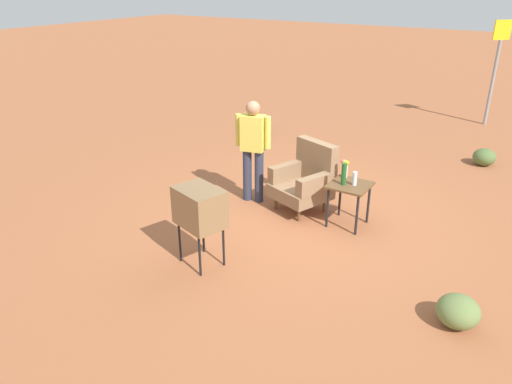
{
  "coord_description": "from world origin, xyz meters",
  "views": [
    {
      "loc": [
        3.03,
        -6.1,
        3.38
      ],
      "look_at": [
        -0.27,
        -0.92,
        0.65
      ],
      "focal_mm": 34.45,
      "sensor_mm": 36.0,
      "label": 1
    }
  ],
  "objects_px": {
    "road_sign": "(495,67)",
    "flower_vase": "(345,168)",
    "side_table": "(349,190)",
    "bottle_wine_green": "(344,174)",
    "armchair": "(306,179)",
    "tv_on_stand": "(200,208)",
    "bottle_short_clear": "(355,179)",
    "person_standing": "(253,145)"
  },
  "relations": [
    {
      "from": "road_sign",
      "to": "flower_vase",
      "type": "height_order",
      "value": "road_sign"
    },
    {
      "from": "side_table",
      "to": "bottle_wine_green",
      "type": "relative_size",
      "value": 2.01
    },
    {
      "from": "side_table",
      "to": "flower_vase",
      "type": "xyz_separation_m",
      "value": [
        -0.18,
        0.21,
        0.24
      ]
    },
    {
      "from": "road_sign",
      "to": "flower_vase",
      "type": "distance_m",
      "value": 6.67
    },
    {
      "from": "armchair",
      "to": "bottle_wine_green",
      "type": "relative_size",
      "value": 3.31
    },
    {
      "from": "armchair",
      "to": "side_table",
      "type": "bearing_deg",
      "value": -11.29
    },
    {
      "from": "armchair",
      "to": "tv_on_stand",
      "type": "height_order",
      "value": "armchair"
    },
    {
      "from": "tv_on_stand",
      "to": "flower_vase",
      "type": "xyz_separation_m",
      "value": [
        0.96,
        2.19,
        0.01
      ]
    },
    {
      "from": "bottle_short_clear",
      "to": "bottle_wine_green",
      "type": "bearing_deg",
      "value": -156.11
    },
    {
      "from": "bottle_wine_green",
      "to": "flower_vase",
      "type": "distance_m",
      "value": 0.29
    },
    {
      "from": "person_standing",
      "to": "flower_vase",
      "type": "distance_m",
      "value": 1.47
    },
    {
      "from": "side_table",
      "to": "flower_vase",
      "type": "height_order",
      "value": "flower_vase"
    },
    {
      "from": "flower_vase",
      "to": "armchair",
      "type": "bearing_deg",
      "value": -174.33
    },
    {
      "from": "bottle_short_clear",
      "to": "bottle_wine_green",
      "type": "relative_size",
      "value": 0.62
    },
    {
      "from": "bottle_wine_green",
      "to": "armchair",
      "type": "bearing_deg",
      "value": 162.88
    },
    {
      "from": "flower_vase",
      "to": "person_standing",
      "type": "bearing_deg",
      "value": -170.73
    },
    {
      "from": "person_standing",
      "to": "road_sign",
      "type": "height_order",
      "value": "road_sign"
    },
    {
      "from": "bottle_short_clear",
      "to": "flower_vase",
      "type": "xyz_separation_m",
      "value": [
        -0.24,
        0.21,
        0.05
      ]
    },
    {
      "from": "side_table",
      "to": "bottle_short_clear",
      "type": "height_order",
      "value": "bottle_short_clear"
    },
    {
      "from": "armchair",
      "to": "road_sign",
      "type": "bearing_deg",
      "value": 76.82
    },
    {
      "from": "tv_on_stand",
      "to": "person_standing",
      "type": "bearing_deg",
      "value": 104.04
    },
    {
      "from": "tv_on_stand",
      "to": "armchair",
      "type": "bearing_deg",
      "value": 80.38
    },
    {
      "from": "flower_vase",
      "to": "road_sign",
      "type": "bearing_deg",
      "value": 81.72
    },
    {
      "from": "person_standing",
      "to": "road_sign",
      "type": "bearing_deg",
      "value": 70.56
    },
    {
      "from": "person_standing",
      "to": "flower_vase",
      "type": "height_order",
      "value": "person_standing"
    },
    {
      "from": "tv_on_stand",
      "to": "road_sign",
      "type": "height_order",
      "value": "road_sign"
    },
    {
      "from": "road_sign",
      "to": "bottle_wine_green",
      "type": "bearing_deg",
      "value": -97.13
    },
    {
      "from": "tv_on_stand",
      "to": "bottle_short_clear",
      "type": "distance_m",
      "value": 2.32
    },
    {
      "from": "armchair",
      "to": "bottle_wine_green",
      "type": "xyz_separation_m",
      "value": [
        0.7,
        -0.21,
        0.31
      ]
    },
    {
      "from": "tv_on_stand",
      "to": "bottle_wine_green",
      "type": "relative_size",
      "value": 3.22
    },
    {
      "from": "armchair",
      "to": "road_sign",
      "type": "xyz_separation_m",
      "value": [
        1.55,
        6.63,
        0.88
      ]
    },
    {
      "from": "road_sign",
      "to": "flower_vase",
      "type": "xyz_separation_m",
      "value": [
        -0.96,
        -6.58,
        -0.59
      ]
    },
    {
      "from": "side_table",
      "to": "bottle_short_clear",
      "type": "distance_m",
      "value": 0.21
    },
    {
      "from": "armchair",
      "to": "bottle_short_clear",
      "type": "distance_m",
      "value": 0.89
    },
    {
      "from": "person_standing",
      "to": "bottle_wine_green",
      "type": "bearing_deg",
      "value": -1.4
    },
    {
      "from": "person_standing",
      "to": "side_table",
      "type": "bearing_deg",
      "value": 0.76
    },
    {
      "from": "bottle_wine_green",
      "to": "person_standing",
      "type": "bearing_deg",
      "value": 178.6
    },
    {
      "from": "person_standing",
      "to": "bottle_short_clear",
      "type": "distance_m",
      "value": 1.7
    },
    {
      "from": "bottle_short_clear",
      "to": "flower_vase",
      "type": "bearing_deg",
      "value": 139.07
    },
    {
      "from": "person_standing",
      "to": "flower_vase",
      "type": "bearing_deg",
      "value": 9.27
    },
    {
      "from": "side_table",
      "to": "tv_on_stand",
      "type": "xyz_separation_m",
      "value": [
        -1.14,
        -1.98,
        0.23
      ]
    },
    {
      "from": "bottle_wine_green",
      "to": "flower_vase",
      "type": "height_order",
      "value": "bottle_wine_green"
    }
  ]
}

